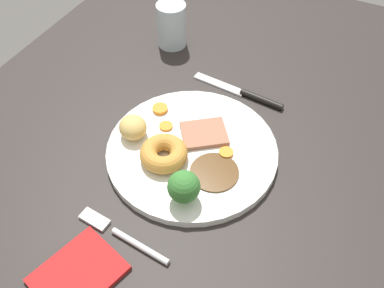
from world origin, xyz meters
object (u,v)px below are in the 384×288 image
object	(u,v)px
roast_potato_left	(133,127)
water_glass	(172,25)
carrot_coin_front	(166,126)
fork	(121,235)
knife	(245,94)
folded_napkin	(78,274)
carrot_coin_side	(226,153)
broccoli_floret	(184,187)
meat_slice_main	(204,134)
carrot_coin_back	(160,109)
yorkshire_pudding	(166,154)
dinner_plate	(192,151)

from	to	relation	value
roast_potato_left	water_glass	world-z (taller)	water_glass
carrot_coin_front	roast_potato_left	bearing A→B (deg)	135.54
fork	knife	size ratio (longest dim) A/B	0.83
roast_potato_left	carrot_coin_front	distance (cm)	5.90
folded_napkin	carrot_coin_side	bearing A→B (deg)	-19.73
roast_potato_left	broccoli_floret	world-z (taller)	broccoli_floret
meat_slice_main	folded_napkin	xyz separation A→B (cm)	(-29.31, 4.75, -1.40)
meat_slice_main	carrot_coin_back	distance (cm)	9.80
roast_potato_left	fork	world-z (taller)	roast_potato_left
carrot_coin_back	fork	xyz separation A→B (cm)	(-23.82, -6.74, -1.35)
meat_slice_main	carrot_coin_back	xyz separation A→B (cm)	(2.02, 9.59, -0.06)
meat_slice_main	yorkshire_pudding	xyz separation A→B (cm)	(-7.57, 3.09, 1.00)
carrot_coin_back	meat_slice_main	bearing A→B (deg)	-101.88
fork	yorkshire_pudding	bearing A→B (deg)	-83.41
dinner_plate	roast_potato_left	size ratio (longest dim) A/B	5.65
carrot_coin_back	dinner_plate	bearing A→B (deg)	-121.33
dinner_plate	fork	bearing A→B (deg)	172.89
roast_potato_left	water_glass	xyz separation A→B (cm)	(27.52, 7.31, 1.36)
dinner_plate	yorkshire_pudding	size ratio (longest dim) A/B	3.69
carrot_coin_side	broccoli_floret	distance (cm)	11.22
dinner_plate	knife	bearing A→B (deg)	-8.84
broccoli_floret	folded_napkin	size ratio (longest dim) A/B	0.50
carrot_coin_side	yorkshire_pudding	bearing A→B (deg)	123.39
dinner_plate	carrot_coin_back	distance (cm)	10.62
yorkshire_pudding	knife	size ratio (longest dim) A/B	0.41
carrot_coin_back	folded_napkin	distance (cm)	31.72
carrot_coin_front	knife	world-z (taller)	carrot_coin_front
water_glass	folded_napkin	bearing A→B (deg)	-165.65
folded_napkin	carrot_coin_back	bearing A→B (deg)	8.78
roast_potato_left	folded_napkin	distance (cm)	25.00
carrot_coin_front	fork	world-z (taller)	carrot_coin_front
meat_slice_main	yorkshire_pudding	distance (cm)	8.24
fork	carrot_coin_side	bearing A→B (deg)	-106.12
fork	folded_napkin	world-z (taller)	fork
water_glass	folded_napkin	world-z (taller)	water_glass
roast_potato_left	carrot_coin_side	bearing A→B (deg)	-79.45
dinner_plate	water_glass	distance (cm)	31.38
roast_potato_left	carrot_coin_front	size ratio (longest dim) A/B	2.18
dinner_plate	broccoli_floret	size ratio (longest dim) A/B	5.15
roast_potato_left	folded_napkin	xyz separation A→B (cm)	(-24.12, -5.90, -2.87)
knife	folded_napkin	size ratio (longest dim) A/B	1.69
meat_slice_main	roast_potato_left	distance (cm)	11.94
dinner_plate	yorkshire_pudding	world-z (taller)	yorkshire_pudding
carrot_coin_front	broccoli_floret	bearing A→B (deg)	-141.25
carrot_coin_front	fork	size ratio (longest dim) A/B	0.15
fork	knife	bearing A→B (deg)	-92.33
carrot_coin_back	carrot_coin_front	bearing A→B (deg)	-137.54
broccoli_floret	dinner_plate	bearing A→B (deg)	19.44
dinner_plate	meat_slice_main	xyz separation A→B (cm)	(3.48, -0.56, 1.10)
carrot_coin_front	meat_slice_main	bearing A→B (deg)	-80.26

